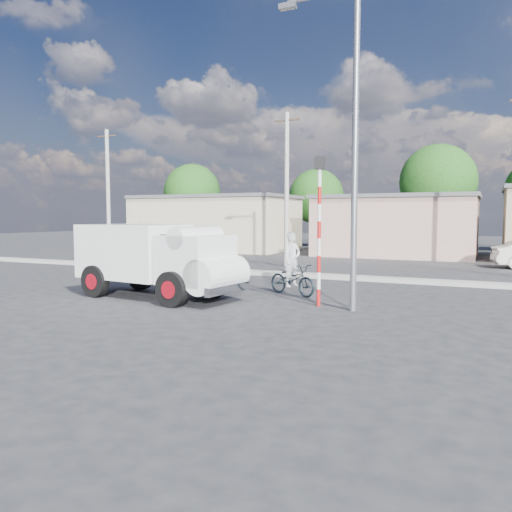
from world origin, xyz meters
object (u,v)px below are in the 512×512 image
at_px(truck, 158,258).
at_px(bicycle, 292,280).
at_px(cyclist, 292,268).
at_px(streetlight, 350,132).
at_px(traffic_pole, 319,218).

xyz_separation_m(truck, bicycle, (3.72, 2.36, -0.78)).
bearing_deg(cyclist, streetlight, -103.51).
xyz_separation_m(bicycle, cyclist, (0.00, 0.00, 0.38)).
distance_m(traffic_pole, streetlight, 2.56).
relative_size(traffic_pole, streetlight, 0.48).
bearing_deg(truck, streetlight, 12.34).
xyz_separation_m(truck, streetlight, (6.09, 0.50, 3.65)).
bearing_deg(traffic_pole, bicycle, 132.65).
bearing_deg(cyclist, truck, 146.89).
bearing_deg(streetlight, bicycle, 141.96).
height_order(traffic_pole, streetlight, streetlight).
bearing_deg(bicycle, cyclist, -65.47).
bearing_deg(streetlight, truck, -175.28).
relative_size(truck, cyclist, 3.29).
height_order(truck, cyclist, truck).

